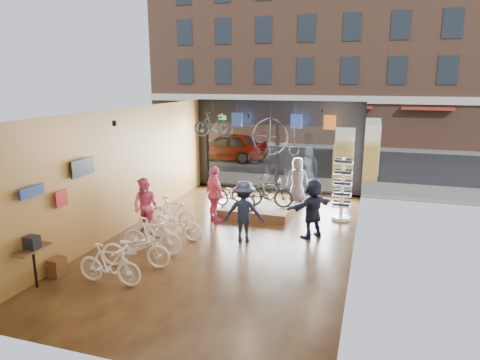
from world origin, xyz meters
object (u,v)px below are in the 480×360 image
at_px(customer_1, 146,206).
at_px(sunglasses_rack, 342,189).
at_px(floor_bike_1, 110,264).
at_px(floor_bike_3, 152,236).
at_px(floor_bike_4, 175,225).
at_px(display_platform, 257,210).
at_px(customer_3, 244,212).
at_px(floor_bike_2, 136,249).
at_px(hung_bike, 213,125).
at_px(customer_2, 215,194).
at_px(floor_bike_5, 173,213).
at_px(customer_5, 313,208).
at_px(box_truck, 358,147).
at_px(penny_farthing, 277,138).
at_px(display_bike_right, 255,189).
at_px(display_bike_left, 235,196).
at_px(customer_4, 297,180).
at_px(display_bike_mid, 268,192).
at_px(street_car, 226,146).

bearing_deg(customer_1, sunglasses_rack, 34.32).
height_order(floor_bike_1, floor_bike_3, floor_bike_3).
bearing_deg(floor_bike_4, display_platform, -28.55).
bearing_deg(display_platform, customer_3, -83.12).
bearing_deg(floor_bike_2, floor_bike_3, -10.57).
bearing_deg(hung_bike, display_platform, -126.98).
bearing_deg(customer_2, customer_1, 91.40).
bearing_deg(display_platform, floor_bike_5, -133.23).
bearing_deg(floor_bike_1, customer_5, -43.11).
bearing_deg(box_truck, hung_bike, -127.85).
distance_m(floor_bike_1, customer_3, 4.16).
bearing_deg(floor_bike_5, customer_5, -72.76).
relative_size(floor_bike_4, penny_farthing, 0.99).
distance_m(display_bike_right, customer_2, 2.02).
distance_m(display_bike_left, penny_farthing, 2.98).
xyz_separation_m(floor_bike_1, display_bike_right, (1.61, 6.74, 0.27)).
relative_size(floor_bike_3, floor_bike_4, 1.00).
relative_size(display_platform, customer_4, 1.37).
bearing_deg(box_truck, display_bike_right, -112.68).
height_order(floor_bike_4, display_platform, floor_bike_4).
height_order(floor_bike_5, sunglasses_rack, sunglasses_rack).
distance_m(floor_bike_1, display_platform, 6.43).
relative_size(floor_bike_1, sunglasses_rack, 0.77).
relative_size(display_bike_mid, customer_1, 0.99).
xyz_separation_m(floor_bike_4, display_bike_mid, (2.09, 3.07, 0.37)).
height_order(box_truck, floor_bike_4, box_truck).
distance_m(display_platform, display_bike_left, 1.04).
bearing_deg(customer_3, customer_5, -161.40).
bearing_deg(customer_1, display_platform, 51.85).
bearing_deg(display_bike_right, street_car, -5.68).
relative_size(display_bike_mid, customer_2, 0.92).
xyz_separation_m(floor_bike_1, customer_5, (4.03, 4.47, 0.42)).
bearing_deg(floor_bike_2, sunglasses_rack, -50.87).
distance_m(floor_bike_5, sunglasses_rack, 5.65).
height_order(floor_bike_5, customer_4, customer_4).
distance_m(customer_3, hung_bike, 5.38).
bearing_deg(customer_5, customer_4, -123.69).
relative_size(floor_bike_4, display_bike_right, 0.99).
height_order(display_platform, customer_3, customer_3).
bearing_deg(hung_bike, penny_farthing, -90.27).
height_order(floor_bike_3, display_platform, floor_bike_3).
height_order(customer_2, penny_farthing, penny_farthing).
relative_size(customer_1, customer_3, 0.97).
bearing_deg(penny_farthing, floor_bike_1, -105.57).
distance_m(floor_bike_2, floor_bike_5, 2.89).
distance_m(street_car, display_bike_right, 9.80).
bearing_deg(customer_3, customer_2, -52.63).
height_order(customer_1, customer_3, customer_3).
relative_size(floor_bike_1, customer_3, 0.90).
height_order(box_truck, customer_2, box_truck).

